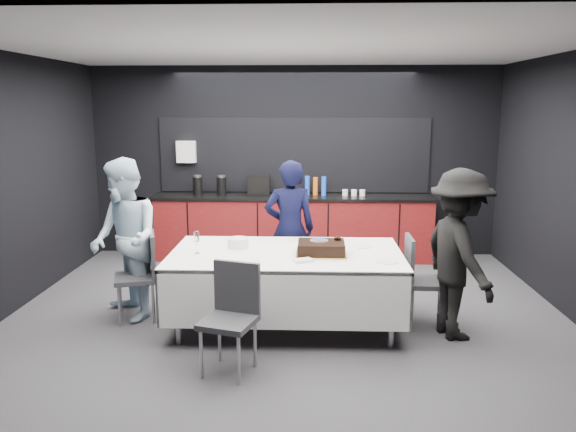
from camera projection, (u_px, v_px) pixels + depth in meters
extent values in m
plane|color=#3F3F44|center=(288.00, 311.00, 6.19)|extent=(6.00, 6.00, 0.00)
cube|color=white|center=(288.00, 48.00, 5.65)|extent=(6.00, 5.00, 0.04)
cube|color=black|center=(294.00, 162.00, 8.37)|extent=(6.00, 0.04, 2.80)
cube|color=black|center=(272.00, 242.00, 3.47)|extent=(6.00, 0.04, 2.80)
cube|color=black|center=(9.00, 184.00, 6.03)|extent=(0.04, 5.00, 2.80)
cube|color=#5D0E10|center=(293.00, 228.00, 8.26)|extent=(4.00, 0.60, 0.90)
cube|color=black|center=(293.00, 197.00, 8.17)|extent=(4.10, 0.64, 0.04)
cube|color=black|center=(294.00, 155.00, 8.33)|extent=(4.00, 0.03, 1.10)
cube|color=white|center=(186.00, 152.00, 8.33)|extent=(0.28, 0.12, 0.32)
cylinder|color=black|center=(198.00, 186.00, 8.19)|extent=(0.14, 0.14, 0.26)
cylinder|color=black|center=(222.00, 186.00, 8.18)|extent=(0.14, 0.14, 0.26)
cube|color=black|center=(259.00, 185.00, 8.15)|extent=(0.32, 0.24, 0.30)
cylinder|color=blue|center=(307.00, 185.00, 8.18)|extent=(0.07, 0.07, 0.28)
cylinder|color=orange|center=(315.00, 186.00, 8.18)|extent=(0.07, 0.07, 0.26)
cylinder|color=blue|center=(324.00, 186.00, 8.10)|extent=(0.07, 0.07, 0.28)
cylinder|color=white|center=(345.00, 193.00, 8.13)|extent=(0.08, 0.08, 0.09)
cylinder|color=white|center=(354.00, 193.00, 8.12)|extent=(0.08, 0.08, 0.09)
cylinder|color=white|center=(362.00, 193.00, 8.12)|extent=(0.08, 0.08, 0.09)
cylinder|color=#99999E|center=(197.00, 176.00, 8.16)|extent=(0.12, 0.12, 0.03)
cylinder|color=#99999E|center=(221.00, 176.00, 8.15)|extent=(0.12, 0.12, 0.03)
cylinder|color=#99999E|center=(178.00, 306.00, 5.27)|extent=(0.06, 0.06, 0.75)
cylinder|color=#99999E|center=(199.00, 275.00, 6.25)|extent=(0.06, 0.06, 0.75)
cylinder|color=#99999E|center=(392.00, 309.00, 5.20)|extent=(0.06, 0.06, 0.75)
cylinder|color=#99999E|center=(379.00, 277.00, 6.18)|extent=(0.06, 0.06, 0.75)
cube|color=white|center=(286.00, 254.00, 5.65)|extent=(2.32, 1.32, 0.04)
cube|color=white|center=(283.00, 301.00, 5.07)|extent=(2.32, 0.02, 0.55)
cube|color=white|center=(288.00, 262.00, 6.34)|extent=(2.32, 0.02, 0.55)
cube|color=white|center=(174.00, 278.00, 5.74)|extent=(0.02, 1.32, 0.55)
cube|color=white|center=(400.00, 280.00, 5.66)|extent=(0.02, 1.32, 0.55)
cube|color=yellow|center=(321.00, 254.00, 5.56)|extent=(0.50, 0.41, 0.01)
cube|color=black|center=(321.00, 248.00, 5.55)|extent=(0.46, 0.37, 0.10)
cube|color=black|center=(321.00, 243.00, 5.54)|extent=(0.46, 0.37, 0.01)
cylinder|color=orange|center=(319.00, 240.00, 5.60)|extent=(0.18, 0.18, 0.00)
cylinder|color=blue|center=(319.00, 240.00, 5.60)|extent=(0.15, 0.15, 0.01)
sphere|color=black|center=(339.00, 238.00, 5.65)|extent=(0.04, 0.04, 0.04)
sphere|color=black|center=(341.00, 238.00, 5.61)|extent=(0.04, 0.04, 0.04)
sphere|color=black|center=(337.00, 238.00, 5.61)|extent=(0.04, 0.04, 0.04)
cylinder|color=white|center=(238.00, 243.00, 5.81)|extent=(0.22, 0.22, 0.10)
cylinder|color=white|center=(249.00, 260.00, 5.35)|extent=(0.22, 0.22, 0.01)
cylinder|color=white|center=(362.00, 246.00, 5.86)|extent=(0.21, 0.21, 0.01)
cylinder|color=white|center=(387.00, 261.00, 5.30)|extent=(0.22, 0.22, 0.01)
cylinder|color=white|center=(296.00, 240.00, 6.14)|extent=(0.18, 0.18, 0.01)
cube|color=white|center=(303.00, 260.00, 5.29)|extent=(0.21, 0.17, 0.03)
cylinder|color=white|center=(197.00, 253.00, 5.59)|extent=(0.06, 0.06, 0.00)
cylinder|color=white|center=(197.00, 247.00, 5.58)|extent=(0.01, 0.01, 0.12)
cylinder|color=white|center=(197.00, 236.00, 5.56)|extent=(0.05, 0.05, 0.10)
cube|color=#2F3035|center=(135.00, 278.00, 5.88)|extent=(0.52, 0.52, 0.05)
cube|color=#2F3035|center=(153.00, 254.00, 5.88)|extent=(0.16, 0.41, 0.45)
cylinder|color=#99999E|center=(120.00, 295.00, 6.05)|extent=(0.03, 0.03, 0.44)
cylinder|color=#99999E|center=(119.00, 306.00, 5.72)|extent=(0.03, 0.03, 0.44)
cylinder|color=#99999E|center=(153.00, 292.00, 6.13)|extent=(0.03, 0.03, 0.44)
cylinder|color=#99999E|center=(153.00, 303.00, 5.81)|extent=(0.03, 0.03, 0.44)
cube|color=#2F3035|center=(427.00, 282.00, 5.74)|extent=(0.43, 0.43, 0.05)
cube|color=#2F3035|center=(409.00, 259.00, 5.70)|extent=(0.05, 0.42, 0.45)
cylinder|color=#99999E|center=(446.00, 310.00, 5.61)|extent=(0.03, 0.03, 0.44)
cylinder|color=#99999E|center=(439.00, 298.00, 5.94)|extent=(0.03, 0.03, 0.44)
cylinder|color=#99999E|center=(412.00, 309.00, 5.63)|extent=(0.03, 0.03, 0.44)
cylinder|color=#99999E|center=(407.00, 298.00, 5.96)|extent=(0.03, 0.03, 0.44)
cube|color=#2F3035|center=(228.00, 322.00, 4.69)|extent=(0.53, 0.53, 0.05)
cube|color=#2F3035|center=(237.00, 287.00, 4.81)|extent=(0.41, 0.16, 0.45)
cylinder|color=#99999E|center=(201.00, 353.00, 4.63)|extent=(0.03, 0.03, 0.44)
cylinder|color=#99999E|center=(239.00, 359.00, 4.52)|extent=(0.03, 0.03, 0.44)
cylinder|color=#99999E|center=(219.00, 337.00, 4.94)|extent=(0.03, 0.03, 0.44)
cylinder|color=#99999E|center=(255.00, 343.00, 4.83)|extent=(0.03, 0.03, 0.44)
imported|color=black|center=(290.00, 229.00, 6.54)|extent=(0.63, 0.46, 1.62)
imported|color=silver|center=(125.00, 240.00, 5.84)|extent=(1.01, 1.05, 1.71)
imported|color=black|center=(459.00, 254.00, 5.38)|extent=(0.85, 1.18, 1.65)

